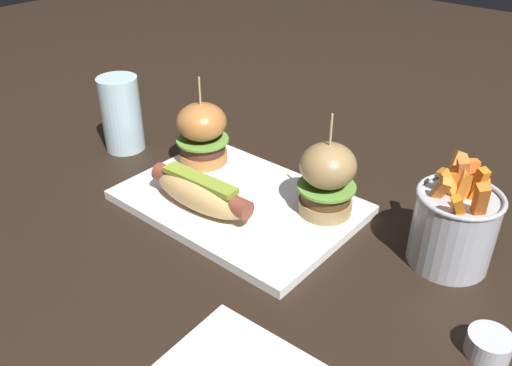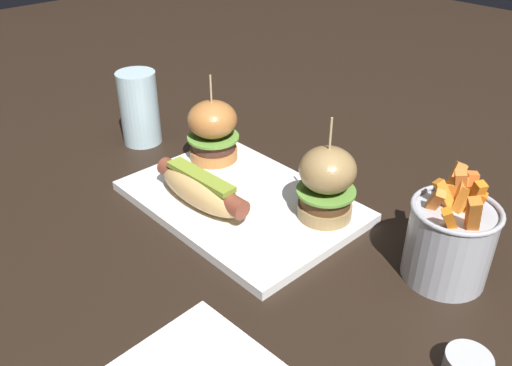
% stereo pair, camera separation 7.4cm
% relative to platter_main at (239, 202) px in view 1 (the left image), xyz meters
% --- Properties ---
extents(ground_plane, '(3.00, 3.00, 0.00)m').
position_rel_platter_main_xyz_m(ground_plane, '(0.00, 0.00, -0.01)').
color(ground_plane, black).
extents(platter_main, '(0.34, 0.23, 0.01)m').
position_rel_platter_main_xyz_m(platter_main, '(0.00, 0.00, 0.00)').
color(platter_main, white).
rests_on(platter_main, ground).
extents(hot_dog, '(0.17, 0.06, 0.05)m').
position_rel_platter_main_xyz_m(hot_dog, '(-0.02, -0.05, 0.03)').
color(hot_dog, tan).
rests_on(hot_dog, platter_main).
extents(slider_left, '(0.09, 0.09, 0.15)m').
position_rel_platter_main_xyz_m(slider_left, '(-0.12, 0.05, 0.06)').
color(slider_left, '#B06D35').
rests_on(slider_left, platter_main).
extents(slider_right, '(0.08, 0.08, 0.15)m').
position_rel_platter_main_xyz_m(slider_right, '(0.12, 0.06, 0.06)').
color(slider_right, '#987849').
rests_on(slider_right, platter_main).
extents(fries_bucket, '(0.11, 0.11, 0.14)m').
position_rel_platter_main_xyz_m(fries_bucket, '(0.29, 0.08, 0.05)').
color(fries_bucket, '#A8AAB2').
rests_on(fries_bucket, ground).
extents(sauce_ramekin, '(0.05, 0.05, 0.03)m').
position_rel_platter_main_xyz_m(sauce_ramekin, '(0.38, -0.04, 0.01)').
color(sauce_ramekin, '#B7BABF').
rests_on(sauce_ramekin, ground).
extents(water_glass, '(0.07, 0.07, 0.13)m').
position_rel_platter_main_xyz_m(water_glass, '(-0.28, 0.01, 0.06)').
color(water_glass, silver).
rests_on(water_glass, ground).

